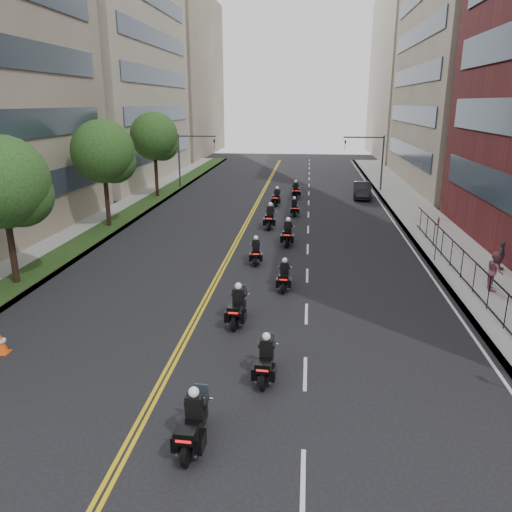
{
  "coord_description": "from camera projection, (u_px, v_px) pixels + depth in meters",
  "views": [
    {
      "loc": [
        3.1,
        -10.0,
        8.75
      ],
      "look_at": [
        0.63,
        13.56,
        1.44
      ],
      "focal_mm": 35.0,
      "sensor_mm": 36.0,
      "label": 1
    }
  ],
  "objects": [
    {
      "name": "traffic_cone",
      "position": [
        1.0,
        344.0,
        18.09
      ],
      "size": [
        0.46,
        0.46,
        0.76
      ],
      "color": "#FF500D",
      "rests_on": "ground"
    },
    {
      "name": "building_right_tan",
      "position": [
        491.0,
        39.0,
        51.44
      ],
      "size": [
        15.11,
        28.0,
        30.0
      ],
      "color": "#81705E",
      "rests_on": "ground"
    },
    {
      "name": "iron_fence",
      "position": [
        481.0,
        285.0,
        22.43
      ],
      "size": [
        0.05,
        28.0,
        1.5
      ],
      "color": "black",
      "rests_on": "sidewalk_right"
    },
    {
      "name": "street_trees",
      "position": [
        70.0,
        166.0,
        29.66
      ],
      "size": [
        4.4,
        38.4,
        7.98
      ],
      "color": "#321E16",
      "rests_on": "ground"
    },
    {
      "name": "motorcycle_4",
      "position": [
        256.0,
        252.0,
        28.21
      ],
      "size": [
        0.61,
        2.14,
        1.58
      ],
      "rotation": [
        0.0,
        0.0,
        0.11
      ],
      "color": "black",
      "rests_on": "ground"
    },
    {
      "name": "ground",
      "position": [
        174.0,
        470.0,
        12.39
      ],
      "size": [
        160.0,
        160.0,
        0.0
      ],
      "primitive_type": "plane",
      "color": "black",
      "rests_on": "ground"
    },
    {
      "name": "sidewalk_right",
      "position": [
        434.0,
        232.0,
        34.93
      ],
      "size": [
        4.0,
        90.0,
        0.15
      ],
      "primitive_type": "cube",
      "color": "gray",
      "rests_on": "ground"
    },
    {
      "name": "sidewalk_left",
      "position": [
        104.0,
        223.0,
        37.32
      ],
      "size": [
        4.0,
        90.0,
        0.15
      ],
      "primitive_type": "cube",
      "color": "gray",
      "rests_on": "ground"
    },
    {
      "name": "traffic_signal_left",
      "position": [
        188.0,
        153.0,
        52.16
      ],
      "size": [
        4.09,
        0.2,
        5.6
      ],
      "color": "#3F3F44",
      "rests_on": "ground"
    },
    {
      "name": "building_left_mid",
      "position": [
        86.0,
        24.0,
        55.18
      ],
      "size": [
        16.11,
        28.0,
        34.0
      ],
      "color": "#A8A288",
      "rests_on": "ground"
    },
    {
      "name": "grass_strip",
      "position": [
        115.0,
        222.0,
        37.21
      ],
      "size": [
        2.0,
        90.0,
        0.04
      ],
      "primitive_type": "cube",
      "color": "#1C3513",
      "rests_on": "sidewalk_left"
    },
    {
      "name": "pedestrian_b",
      "position": [
        495.0,
        271.0,
        23.71
      ],
      "size": [
        0.84,
        1.01,
        1.87
      ],
      "primitive_type": "imported",
      "rotation": [
        0.0,
        0.0,
        1.41
      ],
      "color": "#8A4B58",
      "rests_on": "sidewalk_right"
    },
    {
      "name": "building_right_far",
      "position": [
        426.0,
        75.0,
        80.53
      ],
      "size": [
        15.0,
        28.0,
        26.0
      ],
      "primitive_type": "cube",
      "color": "#A8A288",
      "rests_on": "ground"
    },
    {
      "name": "motorcycle_9",
      "position": [
        296.0,
        191.0,
        47.53
      ],
      "size": [
        0.68,
        2.3,
        1.7
      ],
      "rotation": [
        0.0,
        0.0,
        0.12
      ],
      "color": "black",
      "rests_on": "ground"
    },
    {
      "name": "motorcycle_5",
      "position": [
        288.0,
        234.0,
        31.83
      ],
      "size": [
        0.56,
        2.41,
        1.78
      ],
      "rotation": [
        0.0,
        0.0,
        -0.03
      ],
      "color": "black",
      "rests_on": "ground"
    },
    {
      "name": "motorcycle_7",
      "position": [
        294.0,
        208.0,
        40.13
      ],
      "size": [
        0.57,
        2.06,
        1.52
      ],
      "rotation": [
        0.0,
        0.0,
        0.1
      ],
      "color": "black",
      "rests_on": "ground"
    },
    {
      "name": "motorcycle_1",
      "position": [
        266.0,
        361.0,
        16.33
      ],
      "size": [
        0.51,
        2.17,
        1.6
      ],
      "rotation": [
        0.0,
        0.0,
        -0.04
      ],
      "color": "black",
      "rests_on": "ground"
    },
    {
      "name": "parked_sedan",
      "position": [
        362.0,
        190.0,
        47.41
      ],
      "size": [
        1.89,
        4.66,
        1.5
      ],
      "primitive_type": "imported",
      "rotation": [
        0.0,
        0.0,
        -0.07
      ],
      "color": "black",
      "rests_on": "ground"
    },
    {
      "name": "building_left_far",
      "position": [
        163.0,
        76.0,
        84.87
      ],
      "size": [
        16.0,
        28.0,
        26.0
      ],
      "primitive_type": "cube",
      "color": "#81705E",
      "rests_on": "ground"
    },
    {
      "name": "motorcycle_2",
      "position": [
        238.0,
        308.0,
        20.46
      ],
      "size": [
        0.58,
        2.34,
        1.73
      ],
      "rotation": [
        0.0,
        0.0,
        -0.06
      ],
      "color": "black",
      "rests_on": "ground"
    },
    {
      "name": "pedestrian_c",
      "position": [
        501.0,
        256.0,
        26.62
      ],
      "size": [
        0.75,
        0.96,
        1.52
      ],
      "primitive_type": "imported",
      "rotation": [
        0.0,
        0.0,
        1.08
      ],
      "color": "#43444B",
      "rests_on": "sidewalk_right"
    },
    {
      "name": "traffic_signal_right",
      "position": [
        373.0,
        155.0,
        50.26
      ],
      "size": [
        4.09,
        0.2,
        5.6
      ],
      "color": "#3F3F44",
      "rests_on": "ground"
    },
    {
      "name": "motorcycle_0",
      "position": [
        194.0,
        424.0,
        13.07
      ],
      "size": [
        0.54,
        2.3,
        1.69
      ],
      "rotation": [
        0.0,
        0.0,
        -0.04
      ],
      "color": "black",
      "rests_on": "ground"
    },
    {
      "name": "motorcycle_8",
      "position": [
        277.0,
        198.0,
        43.98
      ],
      "size": [
        0.61,
        2.29,
        1.69
      ],
      "rotation": [
        0.0,
        0.0,
        -0.08
      ],
      "color": "black",
      "rests_on": "ground"
    },
    {
      "name": "motorcycle_3",
      "position": [
        284.0,
        277.0,
        24.28
      ],
      "size": [
        0.49,
        2.11,
        1.56
      ],
      "rotation": [
        0.0,
        0.0,
        -0.02
      ],
      "color": "black",
      "rests_on": "ground"
    },
    {
      "name": "motorcycle_6",
      "position": [
        270.0,
        218.0,
        36.07
      ],
      "size": [
        0.58,
        2.53,
        1.87
      ],
      "rotation": [
        0.0,
        0.0,
        -0.01
      ],
      "color": "black",
      "rests_on": "ground"
    }
  ]
}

